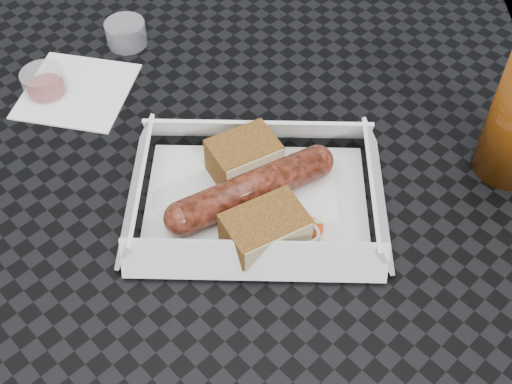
% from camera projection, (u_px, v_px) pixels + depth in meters
% --- Properties ---
extents(patio_table, '(0.80, 0.80, 0.74)m').
position_uv_depth(patio_table, '(214.00, 238.00, 0.71)').
color(patio_table, black).
rests_on(patio_table, ground).
extents(food_tray, '(0.22, 0.15, 0.00)m').
position_uv_depth(food_tray, '(256.00, 202.00, 0.64)').
color(food_tray, white).
rests_on(food_tray, patio_table).
extents(bratwurst, '(0.17, 0.11, 0.03)m').
position_uv_depth(bratwurst, '(252.00, 189.00, 0.63)').
color(bratwurst, maroon).
rests_on(bratwurst, food_tray).
extents(bread_near, '(0.08, 0.07, 0.04)m').
position_uv_depth(bread_near, '(244.00, 158.00, 0.65)').
color(bread_near, brown).
rests_on(bread_near, food_tray).
extents(bread_far, '(0.09, 0.08, 0.04)m').
position_uv_depth(bread_far, '(265.00, 230.00, 0.59)').
color(bread_far, brown).
rests_on(bread_far, food_tray).
extents(veg_garnish, '(0.03, 0.03, 0.00)m').
position_uv_depth(veg_garnish, '(304.00, 232.00, 0.61)').
color(veg_garnish, '#E53D09').
rests_on(veg_garnish, food_tray).
extents(napkin, '(0.14, 0.14, 0.00)m').
position_uv_depth(napkin, '(77.00, 91.00, 0.75)').
color(napkin, white).
rests_on(napkin, patio_table).
extents(condiment_cup_sauce, '(0.05, 0.05, 0.03)m').
position_uv_depth(condiment_cup_sauce, '(45.00, 83.00, 0.74)').
color(condiment_cup_sauce, maroon).
rests_on(condiment_cup_sauce, patio_table).
extents(condiment_cup_empty, '(0.05, 0.05, 0.03)m').
position_uv_depth(condiment_cup_empty, '(126.00, 33.00, 0.80)').
color(condiment_cup_empty, silver).
rests_on(condiment_cup_empty, patio_table).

